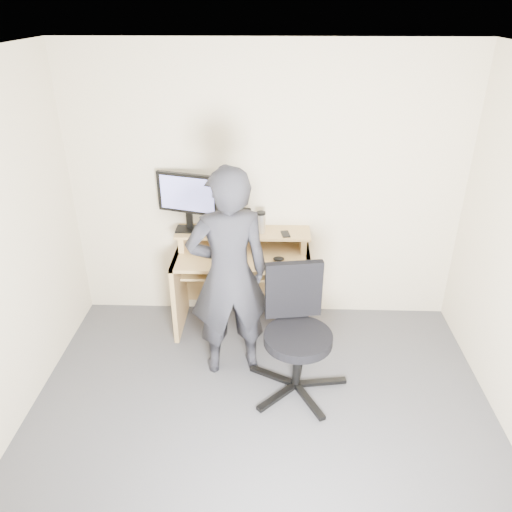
# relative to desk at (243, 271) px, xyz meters

# --- Properties ---
(ground) EXTENTS (3.50, 3.50, 0.00)m
(ground) POSITION_rel_desk_xyz_m (0.20, -1.53, -0.55)
(ground) COLOR #4F5054
(ground) RESTS_ON ground
(back_wall) EXTENTS (3.50, 0.02, 2.50)m
(back_wall) POSITION_rel_desk_xyz_m (0.20, 0.22, 0.70)
(back_wall) COLOR beige
(back_wall) RESTS_ON ground
(ceiling) EXTENTS (3.50, 3.50, 0.02)m
(ceiling) POSITION_rel_desk_xyz_m (0.20, -1.53, 1.95)
(ceiling) COLOR white
(ceiling) RESTS_ON back_wall
(desk) EXTENTS (1.20, 0.60, 0.91)m
(desk) POSITION_rel_desk_xyz_m (0.00, 0.00, 0.00)
(desk) COLOR tan
(desk) RESTS_ON ground
(monitor) EXTENTS (0.54, 0.19, 0.53)m
(monitor) POSITION_rel_desk_xyz_m (-0.48, 0.08, 0.68)
(monitor) COLOR black
(monitor) RESTS_ON desk
(external_drive) EXTENTS (0.11, 0.15, 0.20)m
(external_drive) POSITION_rel_desk_xyz_m (0.02, 0.08, 0.46)
(external_drive) COLOR black
(external_drive) RESTS_ON desk
(travel_mug) EXTENTS (0.09, 0.09, 0.17)m
(travel_mug) POSITION_rel_desk_xyz_m (0.16, 0.06, 0.45)
(travel_mug) COLOR silver
(travel_mug) RESTS_ON desk
(smartphone) EXTENTS (0.09, 0.14, 0.01)m
(smartphone) POSITION_rel_desk_xyz_m (0.38, 0.02, 0.37)
(smartphone) COLOR black
(smartphone) RESTS_ON desk
(charger) EXTENTS (0.05, 0.05, 0.03)m
(charger) POSITION_rel_desk_xyz_m (-0.31, 0.00, 0.38)
(charger) COLOR black
(charger) RESTS_ON desk
(headphones) EXTENTS (0.18, 0.17, 0.06)m
(headphones) POSITION_rel_desk_xyz_m (-0.18, 0.15, 0.37)
(headphones) COLOR silver
(headphones) RESTS_ON desk
(keyboard) EXTENTS (0.48, 0.24, 0.03)m
(keyboard) POSITION_rel_desk_xyz_m (-0.02, -0.17, 0.12)
(keyboard) COLOR black
(keyboard) RESTS_ON desk
(mouse) EXTENTS (0.11, 0.09, 0.04)m
(mouse) POSITION_rel_desk_xyz_m (0.32, -0.18, 0.22)
(mouse) COLOR black
(mouse) RESTS_ON desk
(office_chair) EXTENTS (0.78, 0.78, 0.99)m
(office_chair) POSITION_rel_desk_xyz_m (0.46, -0.85, -0.01)
(office_chair) COLOR black
(office_chair) RESTS_ON ground
(person) EXTENTS (0.72, 0.56, 1.75)m
(person) POSITION_rel_desk_xyz_m (-0.07, -0.66, 0.33)
(person) COLOR black
(person) RESTS_ON ground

